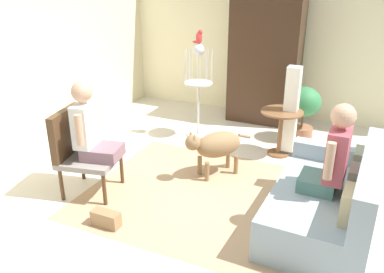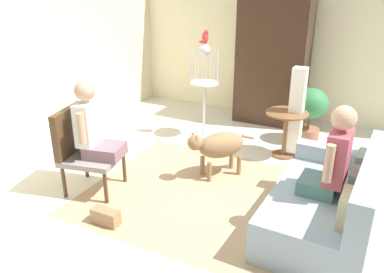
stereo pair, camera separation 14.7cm
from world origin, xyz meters
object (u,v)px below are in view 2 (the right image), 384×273
object	(u,v)px
person_on_armchair	(93,126)
handbag	(106,217)
person_on_couch	(333,158)
couch	(330,205)
round_end_table	(286,126)
dog	(219,146)
armchair	(82,145)
bird_cage_stand	(204,88)
parrot	(205,37)
potted_plant	(310,109)
column_lamp	(296,113)
armoire_cabinet	(273,61)

from	to	relation	value
person_on_armchair	handbag	xyz separation A→B (m)	(0.51, -0.52, -0.72)
person_on_couch	person_on_armchair	bearing A→B (deg)	-172.13
couch	person_on_armchair	distance (m)	2.61
round_end_table	dog	distance (m)	1.10
couch	armchair	world-z (taller)	armchair
round_end_table	bird_cage_stand	distance (m)	1.36
couch	armchair	distance (m)	2.74
parrot	potted_plant	size ratio (longest dim) A/B	0.25
dog	parrot	world-z (taller)	parrot
round_end_table	potted_plant	bearing A→B (deg)	75.22
handbag	dog	bearing A→B (deg)	67.96
person_on_armchair	dog	size ratio (longest dim) A/B	1.16
person_on_armchair	column_lamp	bearing A→B (deg)	47.82
couch	person_on_couch	bearing A→B (deg)	-143.31
armoire_cabinet	dog	bearing A→B (deg)	-89.59
couch	armchair	bearing A→B (deg)	-171.43
armoire_cabinet	couch	bearing A→B (deg)	-62.79
armchair	armoire_cabinet	xyz separation A→B (m)	(1.26, 3.21, 0.48)
parrot	person_on_armchair	bearing A→B (deg)	-100.77
bird_cage_stand	handbag	size ratio (longest dim) A/B	4.77
person_on_armchair	dog	xyz separation A→B (m)	(1.11, 0.96, -0.40)
couch	round_end_table	bearing A→B (deg)	118.95
parrot	column_lamp	distance (m)	1.67
parrot	armchair	bearing A→B (deg)	-104.87
person_on_couch	potted_plant	xyz separation A→B (m)	(-0.63, 2.23, -0.29)
armchair	bird_cage_stand	world-z (taller)	bird_cage_stand
couch	dog	bearing A→B (deg)	157.60
dog	parrot	bearing A→B (deg)	122.90
handbag	armchair	bearing A→B (deg)	144.24
parrot	armoire_cabinet	distance (m)	1.39
person_on_armchair	round_end_table	xyz separation A→B (m)	(1.69, 1.89, -0.36)
couch	column_lamp	size ratio (longest dim) A/B	1.34
person_on_couch	parrot	distance (m)	2.81
bird_cage_stand	dog	bearing A→B (deg)	-56.83
column_lamp	potted_plant	bearing A→B (deg)	82.28
dog	parrot	distance (m)	1.72
dog	armoire_cabinet	bearing A→B (deg)	90.41
couch	potted_plant	size ratio (longest dim) A/B	2.02
person_on_armchair	bird_cage_stand	world-z (taller)	bird_cage_stand
person_on_armchair	potted_plant	distance (m)	3.20
bird_cage_stand	parrot	distance (m)	0.74
person_on_armchair	column_lamp	distance (m)	2.68
couch	armoire_cabinet	distance (m)	3.23
armoire_cabinet	handbag	distance (m)	3.86
round_end_table	couch	bearing A→B (deg)	-61.05
round_end_table	parrot	distance (m)	1.69
couch	dog	world-z (taller)	couch
person_on_couch	round_end_table	world-z (taller)	person_on_couch
person_on_armchair	dog	bearing A→B (deg)	40.79
potted_plant	person_on_couch	bearing A→B (deg)	-74.30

